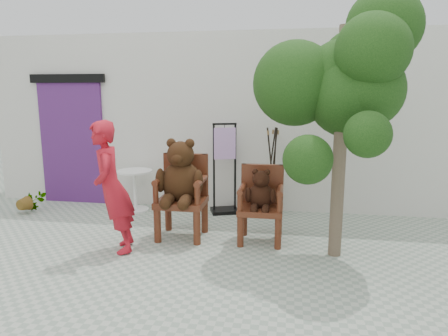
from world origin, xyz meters
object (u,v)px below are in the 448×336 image
object	(u,v)px
stool_bucket	(272,177)
tree	(344,79)
cafe_table	(135,186)
display_stand	(225,179)
chair_big	(181,182)
person	(112,188)
chair_small	(261,197)

from	to	relation	value
stool_bucket	tree	distance (m)	2.26
tree	cafe_table	bearing A→B (deg)	158.52
stool_bucket	tree	bearing A→B (deg)	-57.41
display_stand	chair_big	bearing A→B (deg)	-127.99
person	chair_small	bearing A→B (deg)	88.71
person	display_stand	world-z (taller)	person
cafe_table	display_stand	size ratio (longest dim) A/B	0.47
chair_big	display_stand	world-z (taller)	display_stand
cafe_table	display_stand	bearing A→B (deg)	5.11
tree	person	bearing A→B (deg)	-170.06
chair_big	cafe_table	bearing A→B (deg)	135.68
person	display_stand	xyz separation A→B (m)	(1.11, 1.89, -0.25)
chair_big	tree	bearing A→B (deg)	-4.40
chair_small	display_stand	distance (m)	1.41
stool_bucket	chair_big	bearing A→B (deg)	-133.55
cafe_table	stool_bucket	xyz separation A→B (m)	(2.31, 0.14, 0.20)
chair_small	stool_bucket	xyz separation A→B (m)	(0.08, 1.22, 0.03)
person	stool_bucket	xyz separation A→B (m)	(1.90, 1.89, -0.19)
person	display_stand	bearing A→B (deg)	127.92
chair_small	tree	world-z (taller)	tree
cafe_table	display_stand	distance (m)	1.54
cafe_table	tree	size ratio (longest dim) A/B	0.22
chair_big	chair_small	distance (m)	1.11
chair_big	tree	world-z (taller)	tree
display_stand	stool_bucket	bearing A→B (deg)	-19.73
person	stool_bucket	world-z (taller)	person
tree	chair_small	bearing A→B (deg)	169.61
chair_small	tree	xyz separation A→B (m)	(0.98, -0.18, 1.55)
display_stand	tree	bearing A→B (deg)	-59.86
cafe_table	stool_bucket	distance (m)	2.33
person	cafe_table	world-z (taller)	person
chair_small	tree	bearing A→B (deg)	-10.39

